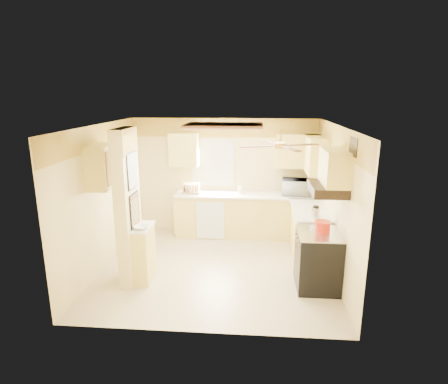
# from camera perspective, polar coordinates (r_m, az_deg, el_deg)

# --- Properties ---
(floor) EXTENTS (4.00, 4.00, 0.00)m
(floor) POSITION_cam_1_polar(r_m,az_deg,el_deg) (6.81, -1.21, -11.37)
(floor) COLOR tan
(floor) RESTS_ON ground
(ceiling) EXTENTS (4.00, 4.00, 0.00)m
(ceiling) POSITION_cam_1_polar(r_m,az_deg,el_deg) (6.14, -1.34, 10.10)
(ceiling) COLOR white
(ceiling) RESTS_ON wall_back
(wall_back) EXTENTS (4.00, 0.00, 4.00)m
(wall_back) POSITION_cam_1_polar(r_m,az_deg,el_deg) (8.20, 0.09, 2.43)
(wall_back) COLOR beige
(wall_back) RESTS_ON floor
(wall_front) EXTENTS (4.00, 0.00, 4.00)m
(wall_front) POSITION_cam_1_polar(r_m,az_deg,el_deg) (4.58, -3.73, -7.71)
(wall_front) COLOR beige
(wall_front) RESTS_ON floor
(wall_left) EXTENTS (0.00, 3.80, 3.80)m
(wall_left) POSITION_cam_1_polar(r_m,az_deg,el_deg) (6.86, -18.14, -0.77)
(wall_left) COLOR beige
(wall_left) RESTS_ON floor
(wall_right) EXTENTS (0.00, 3.80, 3.80)m
(wall_right) POSITION_cam_1_polar(r_m,az_deg,el_deg) (6.47, 16.63, -1.54)
(wall_right) COLOR beige
(wall_right) RESTS_ON floor
(wallpaper_border) EXTENTS (4.00, 0.02, 0.40)m
(wallpaper_border) POSITION_cam_1_polar(r_m,az_deg,el_deg) (8.02, 0.08, 9.75)
(wallpaper_border) COLOR #FFE04B
(wallpaper_border) RESTS_ON wall_back
(partition_column) EXTENTS (0.20, 0.70, 2.50)m
(partition_column) POSITION_cam_1_polar(r_m,az_deg,el_deg) (6.13, -14.47, -2.29)
(partition_column) COLOR beige
(partition_column) RESTS_ON floor
(partition_ledge) EXTENTS (0.25, 0.55, 0.90)m
(partition_ledge) POSITION_cam_1_polar(r_m,az_deg,el_deg) (6.34, -12.10, -9.28)
(partition_ledge) COLOR #EDD171
(partition_ledge) RESTS_ON floor
(ledge_top) EXTENTS (0.28, 0.58, 0.04)m
(ledge_top) POSITION_cam_1_polar(r_m,az_deg,el_deg) (6.17, -12.33, -5.29)
(ledge_top) COLOR white
(ledge_top) RESTS_ON partition_ledge
(lower_cabinets_back) EXTENTS (3.00, 0.60, 0.90)m
(lower_cabinets_back) POSITION_cam_1_polar(r_m,az_deg,el_deg) (8.10, 3.46, -3.63)
(lower_cabinets_back) COLOR #EDD171
(lower_cabinets_back) RESTS_ON floor
(lower_cabinets_right) EXTENTS (0.60, 1.40, 0.90)m
(lower_cabinets_right) POSITION_cam_1_polar(r_m,az_deg,el_deg) (7.23, 12.88, -6.27)
(lower_cabinets_right) COLOR #EDD171
(lower_cabinets_right) RESTS_ON floor
(countertop_back) EXTENTS (3.04, 0.64, 0.04)m
(countertop_back) POSITION_cam_1_polar(r_m,az_deg,el_deg) (7.95, 3.51, -0.43)
(countertop_back) COLOR white
(countertop_back) RESTS_ON lower_cabinets_back
(countertop_right) EXTENTS (0.64, 1.44, 0.04)m
(countertop_right) POSITION_cam_1_polar(r_m,az_deg,el_deg) (7.08, 13.02, -2.71)
(countertop_right) COLOR white
(countertop_right) RESTS_ON lower_cabinets_right
(dishwasher_panel) EXTENTS (0.58, 0.02, 0.80)m
(dishwasher_panel) POSITION_cam_1_polar(r_m,az_deg,el_deg) (7.86, -2.09, -4.34)
(dishwasher_panel) COLOR white
(dishwasher_panel) RESTS_ON lower_cabinets_back
(window) EXTENTS (0.92, 0.02, 1.02)m
(window) POSITION_cam_1_polar(r_m,az_deg,el_deg) (8.15, -1.67, 4.50)
(window) COLOR white
(window) RESTS_ON wall_back
(upper_cab_back_left) EXTENTS (0.60, 0.35, 0.70)m
(upper_cab_back_left) POSITION_cam_1_polar(r_m,az_deg,el_deg) (8.03, -6.10, 6.45)
(upper_cab_back_left) COLOR #EDD171
(upper_cab_back_left) RESTS_ON wall_back
(upper_cab_back_right) EXTENTS (0.90, 0.35, 0.70)m
(upper_cab_back_right) POSITION_cam_1_polar(r_m,az_deg,el_deg) (7.94, 11.27, 6.16)
(upper_cab_back_right) COLOR #EDD171
(upper_cab_back_right) RESTS_ON wall_back
(upper_cab_right) EXTENTS (0.35, 1.00, 0.70)m
(upper_cab_right) POSITION_cam_1_polar(r_m,az_deg,el_deg) (7.52, 13.76, 5.54)
(upper_cab_right) COLOR #EDD171
(upper_cab_right) RESTS_ON wall_right
(upper_cab_left_wall) EXTENTS (0.35, 0.75, 0.70)m
(upper_cab_left_wall) POSITION_cam_1_polar(r_m,az_deg,el_deg) (6.43, -17.96, 3.76)
(upper_cab_left_wall) COLOR #EDD171
(upper_cab_left_wall) RESTS_ON wall_left
(upper_cab_over_stove) EXTENTS (0.35, 0.76, 0.52)m
(upper_cab_over_stove) POSITION_cam_1_polar(r_m,az_deg,el_deg) (5.76, 16.52, 3.66)
(upper_cab_over_stove) COLOR #EDD171
(upper_cab_over_stove) RESTS_ON wall_right
(stove) EXTENTS (0.68, 0.77, 0.92)m
(stove) POSITION_cam_1_polar(r_m,az_deg,el_deg) (6.17, 14.08, -9.99)
(stove) COLOR black
(stove) RESTS_ON floor
(range_hood) EXTENTS (0.50, 0.76, 0.14)m
(range_hood) POSITION_cam_1_polar(r_m,az_deg,el_deg) (5.81, 15.47, 0.49)
(range_hood) COLOR black
(range_hood) RESTS_ON upper_cab_over_stove
(poster_menu) EXTENTS (0.02, 0.42, 0.57)m
(poster_menu) POSITION_cam_1_polar(r_m,az_deg,el_deg) (5.95, -13.82, 3.21)
(poster_menu) COLOR black
(poster_menu) RESTS_ON partition_column
(poster_nashville) EXTENTS (0.02, 0.42, 0.57)m
(poster_nashville) POSITION_cam_1_polar(r_m,az_deg,el_deg) (6.11, -13.45, -2.77)
(poster_nashville) COLOR black
(poster_nashville) RESTS_ON partition_column
(ceiling_light_panel) EXTENTS (1.35, 0.95, 0.06)m
(ceiling_light_panel) POSITION_cam_1_polar(r_m,az_deg,el_deg) (6.63, -0.01, 10.06)
(ceiling_light_panel) COLOR brown
(ceiling_light_panel) RESTS_ON ceiling
(ceiling_fan) EXTENTS (1.15, 1.15, 0.26)m
(ceiling_fan) POSITION_cam_1_polar(r_m,az_deg,el_deg) (5.44, 8.51, 7.08)
(ceiling_fan) COLOR gold
(ceiling_fan) RESTS_ON ceiling
(vent_grate) EXTENTS (0.02, 0.40, 0.25)m
(vent_grate) POSITION_cam_1_polar(r_m,az_deg,el_deg) (5.40, 19.15, 6.53)
(vent_grate) COLOR black
(vent_grate) RESTS_ON wall_right
(microwave) EXTENTS (0.63, 0.46, 0.33)m
(microwave) POSITION_cam_1_polar(r_m,az_deg,el_deg) (7.98, 10.97, 0.75)
(microwave) COLOR white
(microwave) RESTS_ON countertop_back
(bowl) EXTENTS (0.28, 0.28, 0.05)m
(bowl) POSITION_cam_1_polar(r_m,az_deg,el_deg) (6.03, -12.51, -5.29)
(bowl) COLOR white
(bowl) RESTS_ON ledge_top
(dutch_oven) EXTENTS (0.25, 0.25, 0.17)m
(dutch_oven) POSITION_cam_1_polar(r_m,az_deg,el_deg) (6.03, 14.80, -5.11)
(dutch_oven) COLOR red
(dutch_oven) RESTS_ON stove
(kettle) EXTENTS (0.14, 0.14, 0.22)m
(kettle) POSITION_cam_1_polar(r_m,az_deg,el_deg) (6.55, 13.79, -3.05)
(kettle) COLOR silver
(kettle) RESTS_ON countertop_right
(dish_rack) EXTENTS (0.37, 0.27, 0.21)m
(dish_rack) POSITION_cam_1_polar(r_m,az_deg,el_deg) (8.01, -5.00, 0.37)
(dish_rack) COLOR tan
(dish_rack) RESTS_ON countertop_back
(utensil_crock) EXTENTS (0.11, 0.11, 0.23)m
(utensil_crock) POSITION_cam_1_polar(r_m,az_deg,el_deg) (7.99, 2.58, 0.37)
(utensil_crock) COLOR white
(utensil_crock) RESTS_ON countertop_back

